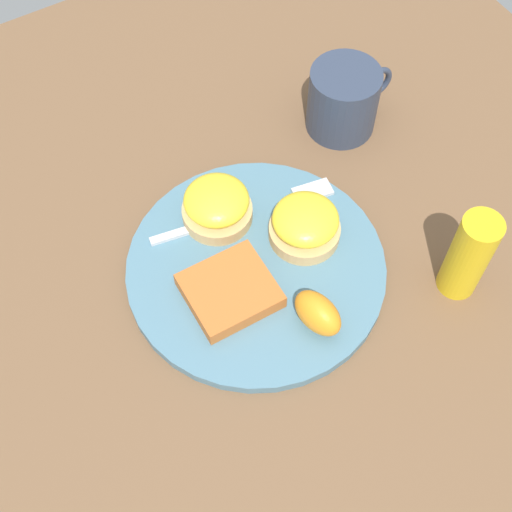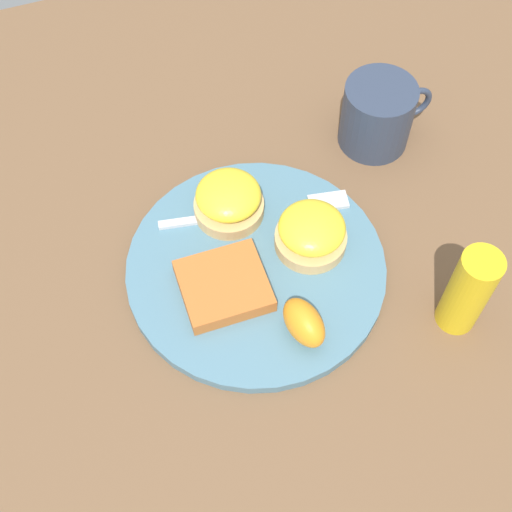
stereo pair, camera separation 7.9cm
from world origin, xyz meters
name	(u,v)px [view 2 (the right image)]	position (x,y,z in m)	size (l,w,h in m)	color
ground_plane	(256,271)	(0.00, 0.00, 0.00)	(1.10, 1.10, 0.00)	brown
plate	(256,268)	(0.00, 0.00, 0.01)	(0.30, 0.30, 0.01)	slate
sandwich_benedict_left	(311,233)	(0.07, 0.01, 0.04)	(0.08, 0.08, 0.05)	tan
sandwich_benedict_right	(229,200)	(-0.01, 0.08, 0.04)	(0.08, 0.08, 0.05)	tan
hashbrown_patty	(224,286)	(-0.04, -0.02, 0.02)	(0.09, 0.09, 0.02)	#B96129
orange_wedge	(304,323)	(0.02, -0.10, 0.04)	(0.06, 0.04, 0.04)	orange
fork	(267,210)	(0.04, 0.07, 0.02)	(0.23, 0.06, 0.00)	silver
cup	(378,115)	(0.21, 0.14, 0.04)	(0.12, 0.09, 0.09)	#2D384C
condiment_bottle	(468,291)	(0.19, -0.13, 0.06)	(0.04, 0.04, 0.12)	gold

